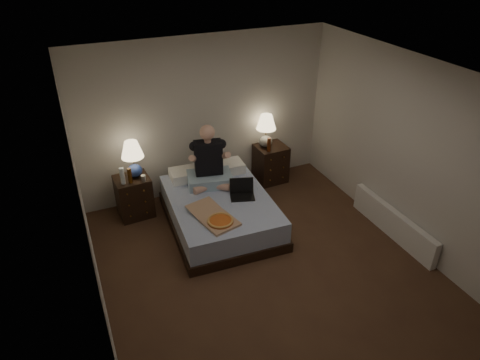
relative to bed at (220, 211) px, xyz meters
name	(u,v)px	position (x,y,z in m)	size (l,w,h in m)	color
floor	(268,270)	(0.20, -1.16, -0.23)	(4.00, 4.50, 0.00)	brown
ceiling	(277,79)	(0.20, -1.16, 2.27)	(4.00, 4.50, 0.00)	white
wall_back	(205,117)	(0.20, 1.09, 1.02)	(4.00, 2.50, 0.00)	beige
wall_front	(416,338)	(0.20, -3.41, 1.02)	(4.00, 2.50, 0.00)	beige
wall_left	(89,230)	(-1.80, -1.16, 1.02)	(4.50, 2.50, 0.00)	beige
wall_right	(409,154)	(2.20, -1.16, 1.02)	(4.50, 2.50, 0.00)	beige
bed	(220,211)	(0.00, 0.00, 0.00)	(1.37, 1.83, 0.46)	#5975B3
nightstand_left	(134,196)	(-1.08, 0.76, 0.09)	(0.49, 0.44, 0.64)	black
nightstand_right	(271,163)	(1.25, 0.85, 0.09)	(0.49, 0.45, 0.64)	black
lamp_left	(133,159)	(-1.01, 0.79, 0.69)	(0.32, 0.32, 0.56)	navy
lamp_right	(266,131)	(1.16, 0.89, 0.69)	(0.32, 0.32, 0.56)	gray
water_bottle	(122,176)	(-1.21, 0.65, 0.53)	(0.07, 0.07, 0.25)	white
soda_can	(143,178)	(-0.94, 0.59, 0.46)	(0.07, 0.07, 0.10)	#BAB9B5
beer_bottle_left	(130,176)	(-1.11, 0.63, 0.52)	(0.06, 0.06, 0.23)	#502B0B
beer_bottle_right	(269,145)	(1.14, 0.72, 0.53)	(0.06, 0.06, 0.23)	#57240C
person	(209,156)	(0.01, 0.43, 0.69)	(0.66, 0.52, 0.93)	black
laptop	(242,190)	(0.30, -0.11, 0.35)	(0.34, 0.28, 0.24)	black
pizza_box	(220,221)	(-0.21, -0.57, 0.27)	(0.40, 0.76, 0.08)	tan
radiator	(393,223)	(2.13, -1.21, -0.03)	(0.10, 1.60, 0.40)	silver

